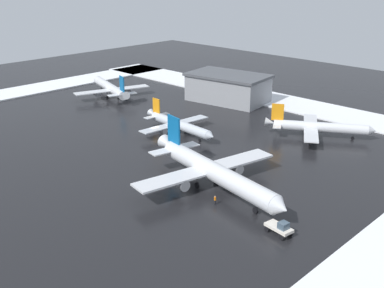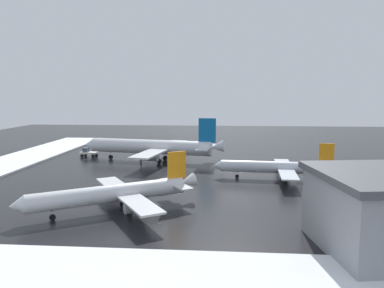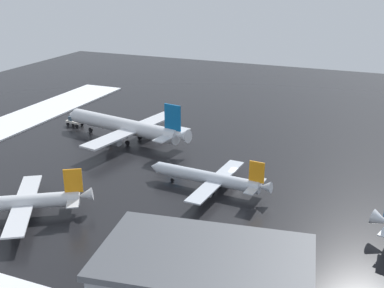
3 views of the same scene
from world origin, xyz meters
The scene contains 8 objects.
ground_plane centered at (0.00, 0.00, 0.00)m, with size 240.00×240.00×0.00m, color black.
airplane_parked_starboard centered at (-31.92, 12.55, 3.71)m, with size 37.65×31.47×11.23m.
airplane_parked_portside centered at (-3.51, -5.59, 2.48)m, with size 25.26×20.97×7.50m.
airplane_far_rear centered at (-30.32, -28.17, 2.68)m, with size 24.33×20.87×8.12m.
pushback_tug centered at (-50.83, 17.60, 1.28)m, with size 4.86×2.86×2.50m.
ground_crew_mid_apron centered at (-36.43, 17.13, 0.97)m, with size 0.36×0.36×1.71m.
ground_crew_beside_wing centered at (-34.51, 9.29, 0.97)m, with size 0.36×0.36×1.71m.
cargo_hangar centered at (8.27, -38.86, 4.44)m, with size 26.95×18.55×8.80m.
Camera 3 is at (25.15, -83.68, 40.12)m, focal length 45.00 mm.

